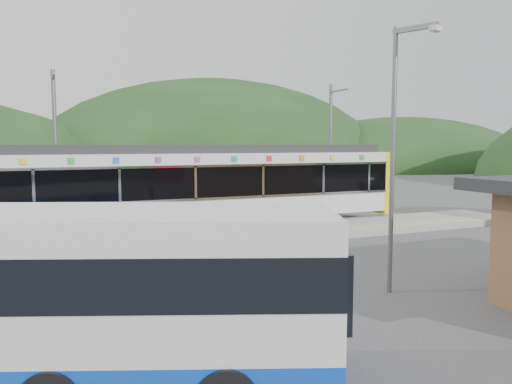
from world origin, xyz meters
name	(u,v)px	position (x,y,z in m)	size (l,w,h in m)	color
ground	(288,255)	(0.00, 0.00, 0.00)	(120.00, 120.00, 0.00)	#4C4C4F
hills	(351,222)	(6.19, 5.29, 0.00)	(146.00, 149.00, 26.00)	#1E3D19
platform	(251,235)	(0.00, 3.30, 0.15)	(26.00, 3.20, 0.30)	#9E9E99
yellow_line	(264,237)	(0.00, 2.00, 0.30)	(26.00, 0.10, 0.01)	yellow
train	(175,184)	(-2.39, 6.00, 2.06)	(20.44, 3.01, 3.74)	black
catenary_mast_west	(56,147)	(-7.00, 8.56, 3.65)	(0.18, 1.80, 7.00)	slate
catenary_mast_east	(331,147)	(7.00, 8.56, 3.65)	(0.18, 1.80, 7.00)	slate
lamp_post	(397,137)	(0.44, -4.95, 3.95)	(0.55, 1.21, 6.65)	slate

